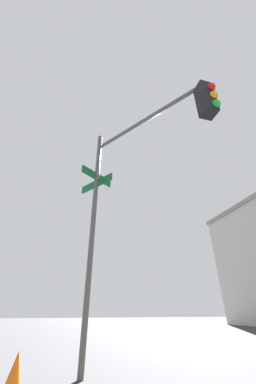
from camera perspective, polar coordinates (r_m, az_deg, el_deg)
traffic_signal_near at (r=4.92m, az=3.19°, el=7.55°), size 3.19×2.35×5.56m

